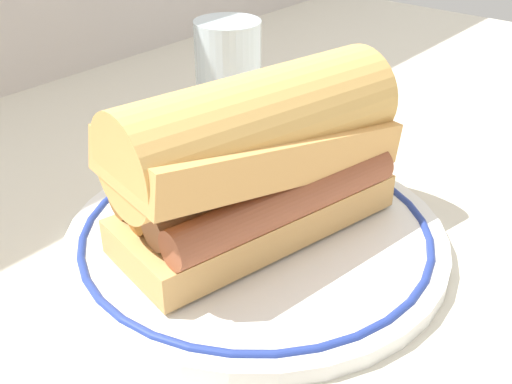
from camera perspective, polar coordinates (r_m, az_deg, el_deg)
name	(u,v)px	position (r m, az deg, el deg)	size (l,w,h in m)	color
ground_plane	(232,240)	(0.47, -2.25, -4.47)	(1.50, 1.50, 0.00)	beige
plate	(256,235)	(0.46, 0.00, -3.96)	(0.28, 0.28, 0.01)	white
sausage_sandwich	(256,157)	(0.43, 0.00, 3.25)	(0.22, 0.13, 0.12)	tan
drinking_glass	(229,82)	(0.64, -2.55, 10.12)	(0.07, 0.07, 0.11)	silver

